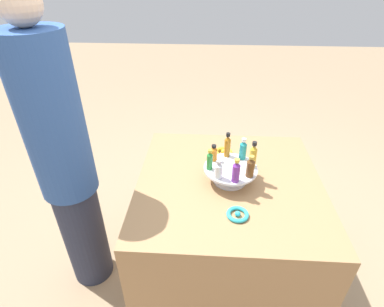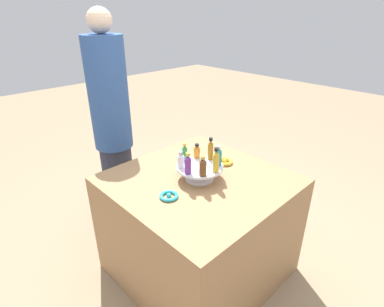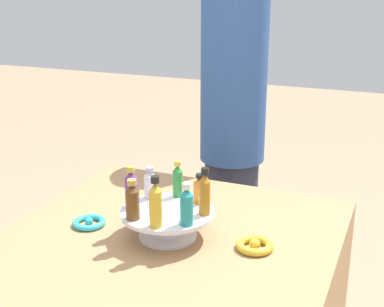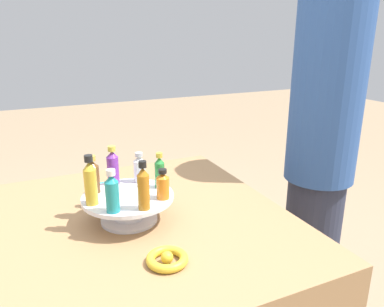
{
  "view_description": "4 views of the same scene",
  "coord_description": "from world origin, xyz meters",
  "px_view_note": "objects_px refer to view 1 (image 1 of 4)",
  "views": [
    {
      "loc": [
        -1.24,
        0.12,
        1.68
      ],
      "look_at": [
        -0.02,
        0.2,
        0.88
      ],
      "focal_mm": 28.0,
      "sensor_mm": 36.0,
      "label": 1
    },
    {
      "loc": [
        -1.09,
        -1.06,
        1.6
      ],
      "look_at": [
        -0.01,
        0.06,
        0.85
      ],
      "focal_mm": 28.0,
      "sensor_mm": 36.0,
      "label": 2
    },
    {
      "loc": [
        0.61,
        -1.28,
        1.43
      ],
      "look_at": [
        -0.02,
        0.24,
        0.89
      ],
      "focal_mm": 50.0,
      "sensor_mm": 36.0,
      "label": 3
    },
    {
      "loc": [
        1.01,
        -0.26,
        1.25
      ],
      "look_at": [
        -0.02,
        0.22,
        0.89
      ],
      "focal_mm": 35.0,
      "sensor_mm": 36.0,
      "label": 4
    }
  ],
  "objects_px": {
    "ribbon_bow_teal": "(238,214)",
    "bottle_teal": "(243,149)",
    "bottle_gold": "(253,155)",
    "person_figure": "(65,166)",
    "bottle_brown": "(250,167)",
    "bottle_clear": "(219,170)",
    "bottle_green": "(210,160)",
    "display_stand": "(230,172)",
    "bottle_amber": "(227,146)",
    "bottle_orange": "(214,153)",
    "ribbon_bow_gold": "(223,152)",
    "bottle_purple": "(236,171)"
  },
  "relations": [
    {
      "from": "bottle_green",
      "to": "ribbon_bow_teal",
      "type": "bearing_deg",
      "value": -151.01
    },
    {
      "from": "bottle_teal",
      "to": "bottle_green",
      "type": "relative_size",
      "value": 1.07
    },
    {
      "from": "bottle_green",
      "to": "bottle_clear",
      "type": "bearing_deg",
      "value": -148.89
    },
    {
      "from": "bottle_brown",
      "to": "bottle_amber",
      "type": "bearing_deg",
      "value": 31.11
    },
    {
      "from": "ribbon_bow_teal",
      "to": "bottle_clear",
      "type": "bearing_deg",
      "value": 28.06
    },
    {
      "from": "bottle_teal",
      "to": "bottle_clear",
      "type": "height_order",
      "value": "bottle_teal"
    },
    {
      "from": "person_figure",
      "to": "display_stand",
      "type": "bearing_deg",
      "value": -0.0
    },
    {
      "from": "person_figure",
      "to": "bottle_brown",
      "type": "bearing_deg",
      "value": -4.6
    },
    {
      "from": "display_stand",
      "to": "ribbon_bow_teal",
      "type": "xyz_separation_m",
      "value": [
        -0.26,
        -0.02,
        -0.05
      ]
    },
    {
      "from": "bottle_teal",
      "to": "bottle_orange",
      "type": "bearing_deg",
      "value": 98.61
    },
    {
      "from": "bottle_orange",
      "to": "bottle_clear",
      "type": "relative_size",
      "value": 0.91
    },
    {
      "from": "bottle_orange",
      "to": "ribbon_bow_gold",
      "type": "relative_size",
      "value": 0.85
    },
    {
      "from": "bottle_gold",
      "to": "ribbon_bow_gold",
      "type": "relative_size",
      "value": 1.37
    },
    {
      "from": "bottle_green",
      "to": "bottle_brown",
      "type": "distance_m",
      "value": 0.2
    },
    {
      "from": "bottle_clear",
      "to": "bottle_gold",
      "type": "distance_m",
      "value": 0.2
    },
    {
      "from": "person_figure",
      "to": "bottle_amber",
      "type": "bearing_deg",
      "value": 7.58
    },
    {
      "from": "bottle_green",
      "to": "bottle_purple",
      "type": "height_order",
      "value": "bottle_purple"
    },
    {
      "from": "display_stand",
      "to": "bottle_purple",
      "type": "bearing_deg",
      "value": -171.39
    },
    {
      "from": "display_stand",
      "to": "bottle_orange",
      "type": "relative_size",
      "value": 3.03
    },
    {
      "from": "bottle_green",
      "to": "bottle_gold",
      "type": "height_order",
      "value": "bottle_gold"
    },
    {
      "from": "bottle_clear",
      "to": "bottle_brown",
      "type": "distance_m",
      "value": 0.15
    },
    {
      "from": "bottle_amber",
      "to": "ribbon_bow_gold",
      "type": "distance_m",
      "value": 0.2
    },
    {
      "from": "ribbon_bow_teal",
      "to": "bottle_teal",
      "type": "bearing_deg",
      "value": -6.63
    },
    {
      "from": "bottle_green",
      "to": "person_figure",
      "type": "xyz_separation_m",
      "value": [
        -0.06,
        0.71,
        -0.02
      ]
    },
    {
      "from": "ribbon_bow_gold",
      "to": "person_figure",
      "type": "height_order",
      "value": "person_figure"
    },
    {
      "from": "display_stand",
      "to": "bottle_teal",
      "type": "bearing_deg",
      "value": -36.39
    },
    {
      "from": "bottle_purple",
      "to": "bottle_amber",
      "type": "bearing_deg",
      "value": 8.61
    },
    {
      "from": "bottle_green",
      "to": "bottle_gold",
      "type": "xyz_separation_m",
      "value": [
        0.03,
        -0.22,
        0.01
      ]
    },
    {
      "from": "ribbon_bow_teal",
      "to": "bottle_brown",
      "type": "bearing_deg",
      "value": -18.27
    },
    {
      "from": "display_stand",
      "to": "bottle_amber",
      "type": "distance_m",
      "value": 0.14
    },
    {
      "from": "bottle_teal",
      "to": "bottle_green",
      "type": "height_order",
      "value": "bottle_teal"
    },
    {
      "from": "bottle_green",
      "to": "bottle_orange",
      "type": "bearing_deg",
      "value": -13.89
    },
    {
      "from": "bottle_teal",
      "to": "bottle_green",
      "type": "xyz_separation_m",
      "value": [
        -0.1,
        0.17,
        -0.0
      ]
    },
    {
      "from": "bottle_teal",
      "to": "bottle_orange",
      "type": "xyz_separation_m",
      "value": [
        -0.02,
        0.15,
        -0.01
      ]
    },
    {
      "from": "ribbon_bow_teal",
      "to": "display_stand",
      "type": "bearing_deg",
      "value": 5.53
    },
    {
      "from": "bottle_teal",
      "to": "display_stand",
      "type": "bearing_deg",
      "value": 143.61
    },
    {
      "from": "person_figure",
      "to": "ribbon_bow_teal",
      "type": "bearing_deg",
      "value": -17.31
    },
    {
      "from": "bottle_gold",
      "to": "bottle_teal",
      "type": "bearing_deg",
      "value": 31.11
    },
    {
      "from": "person_figure",
      "to": "bottle_clear",
      "type": "bearing_deg",
      "value": -6.17
    },
    {
      "from": "bottle_gold",
      "to": "person_figure",
      "type": "distance_m",
      "value": 0.93
    },
    {
      "from": "bottle_clear",
      "to": "ribbon_bow_teal",
      "type": "xyz_separation_m",
      "value": [
        -0.17,
        -0.09,
        -0.12
      ]
    },
    {
      "from": "display_stand",
      "to": "bottle_brown",
      "type": "bearing_deg",
      "value": -126.39
    },
    {
      "from": "bottle_orange",
      "to": "bottle_brown",
      "type": "distance_m",
      "value": 0.22
    },
    {
      "from": "bottle_clear",
      "to": "bottle_gold",
      "type": "xyz_separation_m",
      "value": [
        0.1,
        -0.17,
        0.02
      ]
    },
    {
      "from": "bottle_teal",
      "to": "bottle_amber",
      "type": "distance_m",
      "value": 0.08
    },
    {
      "from": "bottle_teal",
      "to": "person_figure",
      "type": "xyz_separation_m",
      "value": [
        -0.17,
        0.89,
        -0.03
      ]
    },
    {
      "from": "bottle_brown",
      "to": "bottle_gold",
      "type": "bearing_deg",
      "value": -13.89
    },
    {
      "from": "bottle_orange",
      "to": "bottle_brown",
      "type": "xyz_separation_m",
      "value": [
        -0.13,
        -0.18,
        0.01
      ]
    },
    {
      "from": "bottle_amber",
      "to": "bottle_green",
      "type": "xyz_separation_m",
      "value": [
        -0.12,
        0.09,
        -0.01
      ]
    },
    {
      "from": "bottle_teal",
      "to": "ribbon_bow_teal",
      "type": "relative_size",
      "value": 1.19
    }
  ]
}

